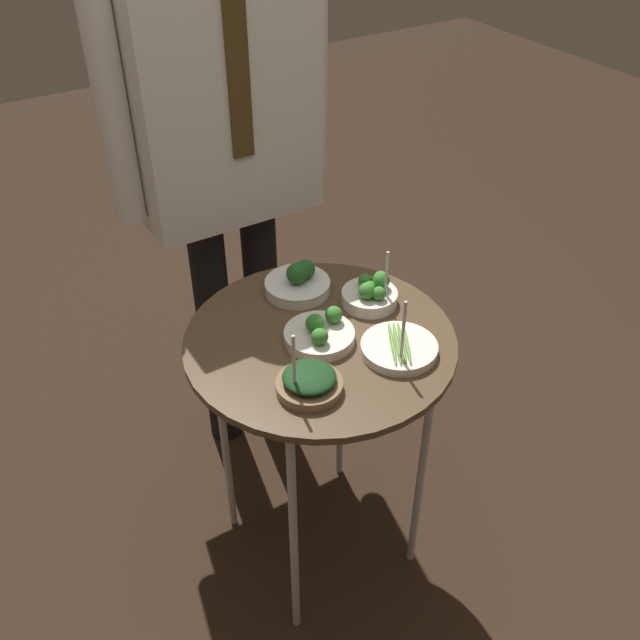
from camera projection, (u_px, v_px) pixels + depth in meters
The scene contains 8 objects.
ground_plane at pixel (320, 539), 2.05m from camera, with size 8.00×8.00×0.00m, color black.
serving_cart at pixel (320, 359), 1.63m from camera, with size 0.61×0.61×0.74m.
bowl_broccoli_back_left at pixel (320, 333), 1.57m from camera, with size 0.16×0.16×0.07m.
bowl_broccoli_front_center at pixel (371, 294), 1.68m from camera, with size 0.13×0.13×0.15m.
bowl_broccoli_center at pixel (298, 282), 1.72m from camera, with size 0.16×0.16×0.08m.
bowl_asparagus_back_right at pixel (399, 348), 1.55m from camera, with size 0.17×0.17×0.17m.
bowl_spinach_near_rim at pixel (309, 382), 1.44m from camera, with size 0.14×0.14×0.16m.
waiter_figure at pixel (223, 128), 1.78m from camera, with size 0.61×0.23×1.64m.
Camera 1 is at (-0.65, -1.05, 1.75)m, focal length 40.00 mm.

